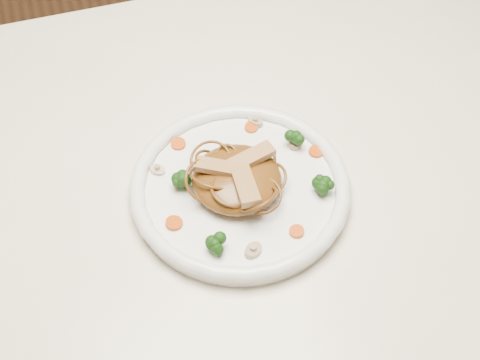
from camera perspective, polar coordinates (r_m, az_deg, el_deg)
name	(u,v)px	position (r m, az deg, el deg)	size (l,w,h in m)	color
table	(221,208)	(0.93, -1.75, -2.56)	(1.20, 0.80, 0.75)	white
plate	(240,191)	(0.81, 0.00, -0.97)	(0.28, 0.28, 0.02)	white
noodle_mound	(237,179)	(0.80, -0.30, 0.10)	(0.11, 0.11, 0.04)	brown
chicken_a	(250,158)	(0.79, 0.91, 2.00)	(0.07, 0.02, 0.01)	tan
chicken_b	(221,168)	(0.78, -1.75, 1.12)	(0.06, 0.02, 0.01)	tan
chicken_c	(244,182)	(0.76, 0.38, -0.19)	(0.07, 0.02, 0.01)	tan
broccoli_0	(295,138)	(0.84, 5.02, 3.81)	(0.03, 0.03, 0.03)	#143E0C
broccoli_1	(181,178)	(0.80, -5.32, 0.23)	(0.03, 0.03, 0.03)	#143E0C
broccoli_2	(217,246)	(0.74, -2.08, -6.00)	(0.02, 0.02, 0.03)	#143E0C
broccoli_3	(324,184)	(0.80, 7.58, -0.40)	(0.03, 0.03, 0.03)	#143E0C
carrot_0	(251,127)	(0.87, 1.02, 4.77)	(0.02, 0.02, 0.01)	#BC4A06
carrot_1	(174,223)	(0.78, -5.98, -3.89)	(0.02, 0.02, 0.01)	#BC4A06
carrot_2	(316,152)	(0.85, 6.88, 2.57)	(0.02, 0.02, 0.01)	#BC4A06
carrot_3	(178,144)	(0.86, -5.60, 3.26)	(0.02, 0.02, 0.01)	#BC4A06
carrot_4	(297,231)	(0.77, 5.14, -4.65)	(0.02, 0.02, 0.01)	#BC4A06
mushroom_0	(253,250)	(0.75, 1.20, -6.35)	(0.03, 0.03, 0.01)	tan
mushroom_1	(295,142)	(0.86, 5.03, 3.40)	(0.03, 0.03, 0.01)	tan
mushroom_2	(158,170)	(0.83, -7.46, 0.92)	(0.02, 0.02, 0.01)	tan
mushroom_3	(255,122)	(0.88, 1.39, 5.28)	(0.02, 0.02, 0.01)	tan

